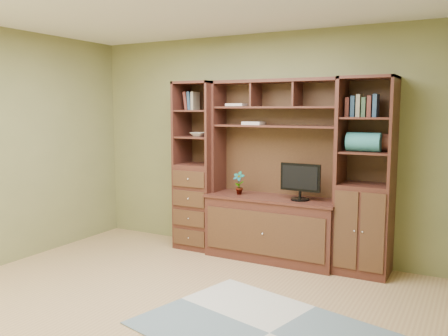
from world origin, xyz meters
The scene contains 11 objects.
room centered at (0.00, 0.00, 1.30)m, with size 4.60×4.10×2.64m.
center_hutch centered at (0.29, 1.73, 1.02)m, with size 1.54×0.53×2.05m, color #451F18.
left_tower centered at (-0.71, 1.77, 1.02)m, with size 0.50×0.45×2.05m, color #451F18.
right_tower centered at (1.32, 1.77, 1.02)m, with size 0.55×0.45×2.05m, color #451F18.
rug centered at (1.00, 0.02, 0.01)m, with size 2.00×1.33×0.01m, color #959A9A.
monitor centered at (0.64, 1.70, 1.01)m, with size 0.46×0.20×0.56m, color black.
orchid centered at (-0.11, 1.70, 0.87)m, with size 0.14×0.10×0.27m, color #B04A3B.
magazines centered at (0.01, 1.82, 1.56)m, with size 0.23×0.17×0.04m, color beige.
bowl centered at (-0.70, 1.77, 1.41)m, with size 0.19×0.19×0.05m, color beige.
blanket_teal centered at (1.30, 1.73, 1.39)m, with size 0.34×0.19×0.19m, color teal.
blanket_red centered at (1.39, 1.85, 1.38)m, with size 0.33×0.18×0.18m, color brown.
Camera 1 is at (2.33, -3.18, 1.72)m, focal length 38.00 mm.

